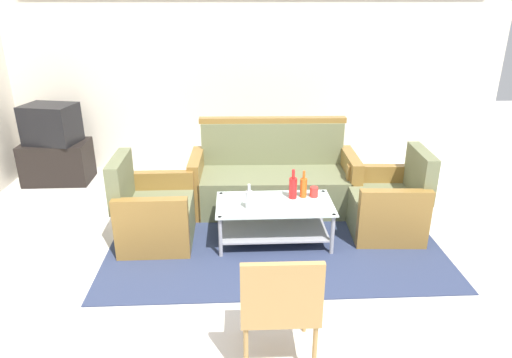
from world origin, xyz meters
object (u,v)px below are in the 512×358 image
object	(u,v)px
coffee_table	(274,216)
bottle_red	(293,187)
television	(51,124)
cup	(314,192)
armchair_left	(153,214)
bottle_clear	(249,199)
armchair_right	(388,205)
tv_stand	(58,162)
bottle_orange	(303,187)
wicker_chair	(280,301)
couch	(273,181)

from	to	relation	value
coffee_table	bottle_red	xyz separation A→B (m)	(0.18, 0.11, 0.25)
bottle_red	television	world-z (taller)	television
coffee_table	cup	bearing A→B (deg)	18.71
armchair_left	bottle_clear	distance (m)	0.95
armchair_right	tv_stand	distance (m)	4.08
armchair_left	bottle_orange	xyz separation A→B (m)	(1.45, 0.05, 0.22)
cup	bottle_orange	bearing A→B (deg)	179.47
armchair_left	bottle_orange	size ratio (longest dim) A/B	3.16
coffee_table	bottle_orange	xyz separation A→B (m)	(0.29, 0.13, 0.24)
wicker_chair	coffee_table	bearing A→B (deg)	86.61
couch	television	size ratio (longest dim) A/B	2.67
couch	bottle_clear	distance (m)	0.96
cup	television	distance (m)	3.41
armchair_right	cup	size ratio (longest dim) A/B	8.50
armchair_right	couch	bearing A→B (deg)	63.11
cup	television	world-z (taller)	television
coffee_table	cup	xyz separation A→B (m)	(0.39, 0.13, 0.19)
tv_stand	armchair_right	bearing A→B (deg)	-22.10
wicker_chair	bottle_red	bearing A→B (deg)	80.73
wicker_chair	tv_stand	bearing A→B (deg)	128.12
couch	coffee_table	xyz separation A→B (m)	(-0.05, -0.79, -0.04)
bottle_clear	tv_stand	xyz separation A→B (m)	(-2.39, 1.79, -0.24)
armchair_left	tv_stand	xyz separation A→B (m)	(-1.47, 1.61, -0.03)
armchair_right	tv_stand	xyz separation A→B (m)	(-3.78, 1.53, -0.03)
bottle_clear	television	xyz separation A→B (m)	(-2.38, 1.79, 0.26)
couch	cup	xyz separation A→B (m)	(0.34, -0.66, 0.14)
armchair_right	wicker_chair	bearing A→B (deg)	147.26
cup	bottle_clear	bearing A→B (deg)	-160.07
couch	cup	size ratio (longest dim) A/B	18.19
armchair_left	bottle_red	size ratio (longest dim) A/B	2.90
bottle_clear	television	distance (m)	2.99
cup	wicker_chair	world-z (taller)	wicker_chair
television	bottle_orange	bearing A→B (deg)	164.38
bottle_red	cup	distance (m)	0.22
coffee_table	cup	distance (m)	0.46
bottle_clear	bottle_orange	bearing A→B (deg)	23.52
armchair_left	coffee_table	bearing A→B (deg)	85.80
bottle_orange	tv_stand	size ratio (longest dim) A/B	0.34
bottle_orange	cup	world-z (taller)	bottle_orange
armchair_right	coffee_table	bearing A→B (deg)	100.96
armchair_right	bottle_red	distance (m)	1.00
bottle_red	bottle_clear	distance (m)	0.48
couch	bottle_clear	world-z (taller)	couch
armchair_right	bottle_orange	world-z (taller)	armchair_right
bottle_orange	bottle_clear	bearing A→B (deg)	-156.48
cup	television	xyz separation A→B (m)	(-3.02, 1.56, 0.30)
armchair_right	tv_stand	bearing A→B (deg)	71.06
couch	cup	world-z (taller)	couch
bottle_clear	armchair_right	bearing A→B (deg)	10.38
cup	coffee_table	bearing A→B (deg)	-161.29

